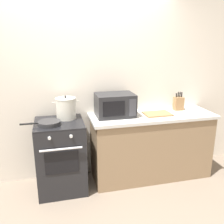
{
  "coord_description": "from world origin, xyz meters",
  "views": [
    {
      "loc": [
        -0.4,
        -2.35,
        1.89
      ],
      "look_at": [
        0.33,
        0.6,
        1.0
      ],
      "focal_mm": 39.36,
      "sensor_mm": 36.0,
      "label": 1
    }
  ],
  "objects_px": {
    "stock_pot": "(66,108)",
    "stove": "(61,156)",
    "cutting_board": "(157,114)",
    "knife_block": "(178,103)",
    "microwave": "(115,105)",
    "frying_pan": "(49,123)"
  },
  "relations": [
    {
      "from": "stove",
      "to": "stock_pot",
      "type": "relative_size",
      "value": 2.72
    },
    {
      "from": "stove",
      "to": "frying_pan",
      "type": "distance_m",
      "value": 0.51
    },
    {
      "from": "stove",
      "to": "frying_pan",
      "type": "relative_size",
      "value": 1.97
    },
    {
      "from": "microwave",
      "to": "cutting_board",
      "type": "relative_size",
      "value": 1.39
    },
    {
      "from": "frying_pan",
      "to": "knife_block",
      "type": "xyz_separation_m",
      "value": [
        1.82,
        0.23,
        0.07
      ]
    },
    {
      "from": "frying_pan",
      "to": "microwave",
      "type": "bearing_deg",
      "value": 11.3
    },
    {
      "from": "cutting_board",
      "to": "knife_block",
      "type": "bearing_deg",
      "value": 20.01
    },
    {
      "from": "stock_pot",
      "to": "microwave",
      "type": "xyz_separation_m",
      "value": [
        0.63,
        -0.04,
        0.01
      ]
    },
    {
      "from": "stock_pot",
      "to": "knife_block",
      "type": "distance_m",
      "value": 1.59
    },
    {
      "from": "microwave",
      "to": "cutting_board",
      "type": "height_order",
      "value": "microwave"
    },
    {
      "from": "microwave",
      "to": "stock_pot",
      "type": "bearing_deg",
      "value": 176.5
    },
    {
      "from": "stove",
      "to": "stock_pot",
      "type": "xyz_separation_m",
      "value": [
        0.1,
        0.12,
        0.6
      ]
    },
    {
      "from": "stock_pot",
      "to": "stove",
      "type": "bearing_deg",
      "value": -130.72
    },
    {
      "from": "stock_pot",
      "to": "cutting_board",
      "type": "bearing_deg",
      "value": -5.52
    },
    {
      "from": "stove",
      "to": "cutting_board",
      "type": "height_order",
      "value": "cutting_board"
    },
    {
      "from": "stock_pot",
      "to": "microwave",
      "type": "distance_m",
      "value": 0.64
    },
    {
      "from": "stock_pot",
      "to": "microwave",
      "type": "relative_size",
      "value": 0.68
    },
    {
      "from": "stock_pot",
      "to": "frying_pan",
      "type": "bearing_deg",
      "value": -136.52
    },
    {
      "from": "stock_pot",
      "to": "cutting_board",
      "type": "distance_m",
      "value": 1.22
    },
    {
      "from": "frying_pan",
      "to": "cutting_board",
      "type": "xyz_separation_m",
      "value": [
        1.43,
        0.09,
        -0.02
      ]
    },
    {
      "from": "stove",
      "to": "microwave",
      "type": "xyz_separation_m",
      "value": [
        0.74,
        0.08,
        0.61
      ]
    },
    {
      "from": "microwave",
      "to": "cutting_board",
      "type": "bearing_deg",
      "value": -7.73
    }
  ]
}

